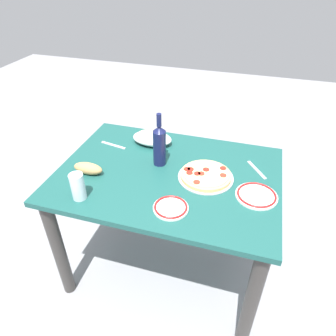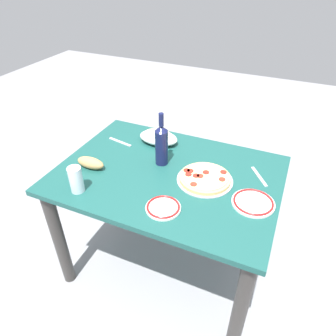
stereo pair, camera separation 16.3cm
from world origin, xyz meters
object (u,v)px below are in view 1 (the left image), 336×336
dining_table (168,192)px  pepperoni_pizza (206,175)px  wine_bottle (159,145)px  bread_loaf (88,168)px  side_plate_far (171,207)px  side_plate_near (256,195)px  water_glass (78,186)px  baked_pasta_dish (152,138)px

dining_table → pepperoni_pizza: size_ratio=4.05×
wine_bottle → bread_loaf: (0.33, 0.20, -0.09)m
dining_table → side_plate_far: (-0.09, 0.27, 0.14)m
side_plate_near → dining_table: bearing=-8.0°
dining_table → side_plate_near: 0.49m
pepperoni_pizza → side_plate_far: size_ratio=1.76×
side_plate_near → side_plate_far: bearing=28.5°
bread_loaf → pepperoni_pizza: bearing=-167.0°
water_glass → bread_loaf: 0.20m
side_plate_near → side_plate_far: size_ratio=1.23×
side_plate_far → bread_loaf: bearing=-15.8°
wine_bottle → side_plate_near: bearing=165.7°
side_plate_near → pepperoni_pizza: bearing=-16.8°
wine_bottle → side_plate_far: 0.39m
dining_table → side_plate_near: (-0.46, 0.07, 0.14)m
baked_pasta_dish → water_glass: size_ratio=1.78×
baked_pasta_dish → bread_loaf: baked_pasta_dish is taller
dining_table → baked_pasta_dish: baked_pasta_dish is taller
pepperoni_pizza → side_plate_near: bearing=163.2°
baked_pasta_dish → side_plate_near: 0.72m
baked_pasta_dish → wine_bottle: (-0.11, 0.19, 0.08)m
pepperoni_pizza → bread_loaf: bearing=13.0°
side_plate_far → bread_loaf: size_ratio=1.02×
water_glass → side_plate_near: (-0.81, -0.25, -0.06)m
dining_table → water_glass: water_glass is taller
bread_loaf → wine_bottle: bearing=-149.6°
dining_table → water_glass: size_ratio=8.62×
side_plate_far → bread_loaf: 0.51m
baked_pasta_dish → pepperoni_pizza: bearing=146.8°
dining_table → side_plate_near: bearing=172.0°
dining_table → baked_pasta_dish: size_ratio=4.86×
baked_pasta_dish → side_plate_far: size_ratio=1.47×
dining_table → water_glass: bearing=42.4°
pepperoni_pizza → wine_bottle: bearing=-11.8°
water_glass → pepperoni_pizza: bearing=-148.9°
dining_table → wine_bottle: 0.27m
dining_table → baked_pasta_dish: bearing=-55.7°
baked_pasta_dish → side_plate_near: baked_pasta_dish is taller
wine_bottle → dining_table: bearing=134.5°
baked_pasta_dish → wine_bottle: 0.23m
wine_bottle → water_glass: 0.48m
side_plate_near → side_plate_far: 0.42m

